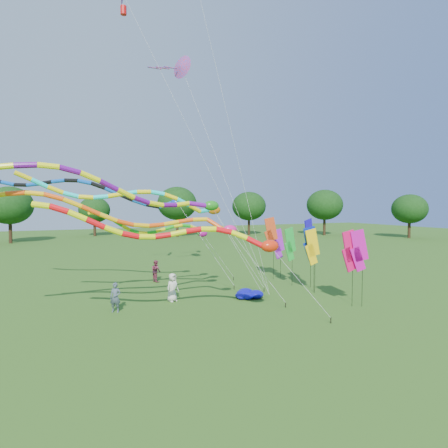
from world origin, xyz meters
name	(u,v)px	position (x,y,z in m)	size (l,w,h in m)	color
ground	(268,323)	(0.00, 0.00, 0.00)	(160.00, 160.00, 0.00)	#265316
tree_ring	(248,213)	(-0.86, 0.63, 5.56)	(121.39, 118.78, 9.68)	#382314
tube_kite_red	(190,234)	(-3.92, 0.69, 4.60)	(13.27, 3.52, 6.65)	black
tube_kite_orange	(149,218)	(-5.36, 3.00, 5.31)	(14.64, 1.80, 7.22)	black
tube_kite_purple	(132,192)	(-6.13, 3.24, 6.62)	(16.10, 2.64, 8.45)	black
tube_kite_blue	(106,193)	(-6.58, 10.07, 6.76)	(15.14, 5.81, 8.42)	black
tube_kite_cyan	(150,200)	(-4.65, 5.65, 6.26)	(14.58, 1.14, 8.21)	black
tube_kite_green	(167,229)	(-2.88, 8.39, 4.37)	(10.87, 3.65, 6.13)	black
delta_kite_high_c	(181,67)	(-1.90, 8.16, 15.14)	(6.67, 5.21, 16.32)	black
banner_pole_blue_b	(309,236)	(6.76, 5.65, 3.75)	(1.13, 0.45, 5.02)	black
banner_pole_blue_a	(311,244)	(6.11, 4.58, 3.27)	(1.13, 0.42, 4.53)	black
banner_pole_orange	(312,247)	(5.98, 4.28, 3.14)	(1.16, 0.18, 4.40)	black
banner_pole_red	(271,233)	(5.87, 9.37, 3.74)	(1.16, 0.29, 5.01)	black
banner_pole_green	(290,244)	(5.87, 6.70, 3.08)	(1.15, 0.31, 4.34)	black
banner_pole_magenta_a	(350,251)	(5.87, 0.64, 3.28)	(1.16, 0.13, 4.54)	black
banner_pole_magenta_b	(359,251)	(6.35, 0.41, 3.31)	(1.13, 0.42, 4.57)	black
banner_pole_violet	(278,244)	(6.77, 9.71, 2.78)	(1.16, 0.13, 4.04)	black
blue_nylon_heap	(248,295)	(1.40, 4.81, 0.24)	(1.80, 1.53, 0.52)	#0C0C9D
person_a	(172,287)	(-3.21, 6.07, 0.87)	(0.85, 0.55, 1.74)	beige
person_b	(115,297)	(-6.77, 5.13, 0.83)	(0.60, 0.40, 1.66)	#404E5A
person_c	(156,271)	(-2.70, 12.26, 0.85)	(0.82, 0.64, 1.69)	#8A324B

